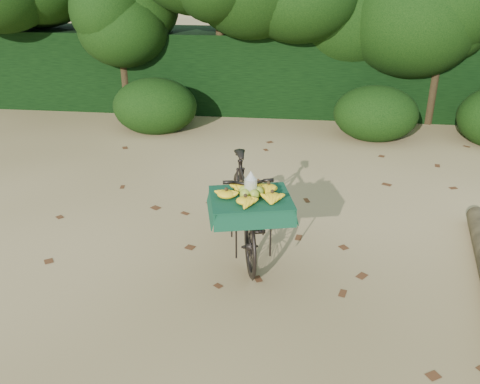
# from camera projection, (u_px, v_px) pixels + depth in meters

# --- Properties ---
(ground) EXTENTS (80.00, 80.00, 0.00)m
(ground) POSITION_uv_depth(u_px,v_px,m) (292.00, 239.00, 6.56)
(ground) COLOR tan
(ground) RESTS_ON ground
(vendor_bicycle) EXTENTS (1.15, 2.05, 1.19)m
(vendor_bicycle) POSITION_uv_depth(u_px,v_px,m) (244.00, 206.00, 6.06)
(vendor_bicycle) COLOR black
(vendor_bicycle) RESTS_ON ground
(hedge_backdrop) EXTENTS (26.00, 1.80, 1.80)m
(hedge_backdrop) POSITION_uv_depth(u_px,v_px,m) (302.00, 71.00, 11.86)
(hedge_backdrop) COLOR black
(hedge_backdrop) RESTS_ON ground
(tree_row) EXTENTS (14.50, 2.00, 4.00)m
(tree_row) POSITION_uv_depth(u_px,v_px,m) (273.00, 26.00, 10.76)
(tree_row) COLOR black
(tree_row) RESTS_ON ground
(bush_clumps) EXTENTS (8.80, 1.70, 0.90)m
(bush_clumps) POSITION_uv_depth(u_px,v_px,m) (325.00, 114.00, 10.19)
(bush_clumps) COLOR black
(bush_clumps) RESTS_ON ground
(leaf_litter) EXTENTS (7.00, 7.30, 0.01)m
(leaf_litter) POSITION_uv_depth(u_px,v_px,m) (294.00, 215.00, 7.14)
(leaf_litter) COLOR #512B15
(leaf_litter) RESTS_ON ground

